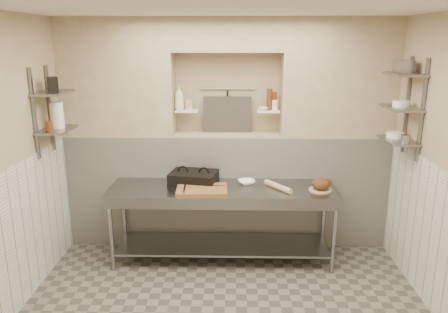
{
  "coord_description": "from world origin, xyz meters",
  "views": [
    {
      "loc": [
        0.08,
        -3.55,
        2.54
      ],
      "look_at": [
        -0.02,
        0.9,
        1.35
      ],
      "focal_mm": 35.0,
      "sensor_mm": 36.0,
      "label": 1
    }
  ],
  "objects_px": {
    "bread_loaf": "(321,184)",
    "rolling_pin": "(278,186)",
    "cutting_board": "(202,190)",
    "bottle_soap": "(179,98)",
    "bowl_alcove": "(263,109)",
    "panini_press": "(194,178)",
    "mixing_bowl": "(246,182)",
    "prep_table": "(223,209)",
    "jug_left": "(57,115)"
  },
  "relations": [
    {
      "from": "bread_loaf",
      "to": "rolling_pin",
      "type": "bearing_deg",
      "value": 176.29
    },
    {
      "from": "cutting_board",
      "to": "bottle_soap",
      "type": "distance_m",
      "value": 1.21
    },
    {
      "from": "rolling_pin",
      "to": "bottle_soap",
      "type": "bearing_deg",
      "value": 153.75
    },
    {
      "from": "bottle_soap",
      "to": "bread_loaf",
      "type": "bearing_deg",
      "value": -20.28
    },
    {
      "from": "bread_loaf",
      "to": "bowl_alcove",
      "type": "distance_m",
      "value": 1.15
    },
    {
      "from": "panini_press",
      "to": "bread_loaf",
      "type": "bearing_deg",
      "value": 2.2
    },
    {
      "from": "bread_loaf",
      "to": "bowl_alcove",
      "type": "xyz_separation_m",
      "value": [
        -0.63,
        0.61,
        0.75
      ]
    },
    {
      "from": "mixing_bowl",
      "to": "bowl_alcove",
      "type": "xyz_separation_m",
      "value": [
        0.2,
        0.41,
        0.81
      ]
    },
    {
      "from": "prep_table",
      "to": "jug_left",
      "type": "height_order",
      "value": "jug_left"
    },
    {
      "from": "bread_loaf",
      "to": "bowl_alcove",
      "type": "relative_size",
      "value": 1.7
    },
    {
      "from": "prep_table",
      "to": "cutting_board",
      "type": "distance_m",
      "value": 0.39
    },
    {
      "from": "cutting_board",
      "to": "jug_left",
      "type": "height_order",
      "value": "jug_left"
    },
    {
      "from": "mixing_bowl",
      "to": "panini_press",
      "type": "bearing_deg",
      "value": -179.91
    },
    {
      "from": "panini_press",
      "to": "bread_loaf",
      "type": "relative_size",
      "value": 2.8
    },
    {
      "from": "mixing_bowl",
      "to": "rolling_pin",
      "type": "relative_size",
      "value": 0.46
    },
    {
      "from": "jug_left",
      "to": "rolling_pin",
      "type": "bearing_deg",
      "value": 1.5
    },
    {
      "from": "bread_loaf",
      "to": "panini_press",
      "type": "bearing_deg",
      "value": 172.07
    },
    {
      "from": "cutting_board",
      "to": "rolling_pin",
      "type": "xyz_separation_m",
      "value": [
        0.86,
        0.13,
        0.01
      ]
    },
    {
      "from": "cutting_board",
      "to": "mixing_bowl",
      "type": "relative_size",
      "value": 2.85
    },
    {
      "from": "panini_press",
      "to": "rolling_pin",
      "type": "relative_size",
      "value": 1.4
    },
    {
      "from": "bread_loaf",
      "to": "bowl_alcove",
      "type": "height_order",
      "value": "bowl_alcove"
    },
    {
      "from": "cutting_board",
      "to": "bowl_alcove",
      "type": "distance_m",
      "value": 1.28
    },
    {
      "from": "cutting_board",
      "to": "bread_loaf",
      "type": "xyz_separation_m",
      "value": [
        1.33,
        0.1,
        0.05
      ]
    },
    {
      "from": "bowl_alcove",
      "to": "rolling_pin",
      "type": "bearing_deg",
      "value": -75.42
    },
    {
      "from": "bowl_alcove",
      "to": "bottle_soap",
      "type": "bearing_deg",
      "value": -179.84
    },
    {
      "from": "prep_table",
      "to": "rolling_pin",
      "type": "height_order",
      "value": "rolling_pin"
    },
    {
      "from": "bread_loaf",
      "to": "jug_left",
      "type": "relative_size",
      "value": 0.75
    },
    {
      "from": "panini_press",
      "to": "cutting_board",
      "type": "bearing_deg",
      "value": -58.47
    },
    {
      "from": "prep_table",
      "to": "bowl_alcove",
      "type": "distance_m",
      "value": 1.31
    },
    {
      "from": "panini_press",
      "to": "bowl_alcove",
      "type": "xyz_separation_m",
      "value": [
        0.82,
        0.41,
        0.76
      ]
    },
    {
      "from": "prep_table",
      "to": "panini_press",
      "type": "height_order",
      "value": "panini_press"
    },
    {
      "from": "jug_left",
      "to": "bottle_soap",
      "type": "bearing_deg",
      "value": 27.05
    },
    {
      "from": "prep_table",
      "to": "bowl_alcove",
      "type": "relative_size",
      "value": 20.86
    },
    {
      "from": "prep_table",
      "to": "bread_loaf",
      "type": "distance_m",
      "value": 1.16
    },
    {
      "from": "cutting_board",
      "to": "jug_left",
      "type": "relative_size",
      "value": 1.98
    },
    {
      "from": "mixing_bowl",
      "to": "bowl_alcove",
      "type": "bearing_deg",
      "value": 63.72
    },
    {
      "from": "prep_table",
      "to": "rolling_pin",
      "type": "distance_m",
      "value": 0.69
    },
    {
      "from": "prep_table",
      "to": "rolling_pin",
      "type": "relative_size",
      "value": 6.17
    },
    {
      "from": "mixing_bowl",
      "to": "bowl_alcove",
      "type": "height_order",
      "value": "bowl_alcove"
    },
    {
      "from": "bread_loaf",
      "to": "bottle_soap",
      "type": "bearing_deg",
      "value": 159.72
    },
    {
      "from": "rolling_pin",
      "to": "bowl_alcove",
      "type": "xyz_separation_m",
      "value": [
        -0.15,
        0.58,
        0.8
      ]
    },
    {
      "from": "prep_table",
      "to": "bowl_alcove",
      "type": "xyz_separation_m",
      "value": [
        0.48,
        0.55,
        1.09
      ]
    },
    {
      "from": "panini_press",
      "to": "cutting_board",
      "type": "height_order",
      "value": "panini_press"
    },
    {
      "from": "panini_press",
      "to": "rolling_pin",
      "type": "distance_m",
      "value": 0.99
    },
    {
      "from": "cutting_board",
      "to": "rolling_pin",
      "type": "bearing_deg",
      "value": 8.47
    },
    {
      "from": "jug_left",
      "to": "panini_press",
      "type": "bearing_deg",
      "value": 9.18
    },
    {
      "from": "panini_press",
      "to": "bowl_alcove",
      "type": "relative_size",
      "value": 4.75
    },
    {
      "from": "bowl_alcove",
      "to": "jug_left",
      "type": "height_order",
      "value": "jug_left"
    },
    {
      "from": "bread_loaf",
      "to": "jug_left",
      "type": "height_order",
      "value": "jug_left"
    },
    {
      "from": "cutting_board",
      "to": "mixing_bowl",
      "type": "bearing_deg",
      "value": 30.7
    }
  ]
}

